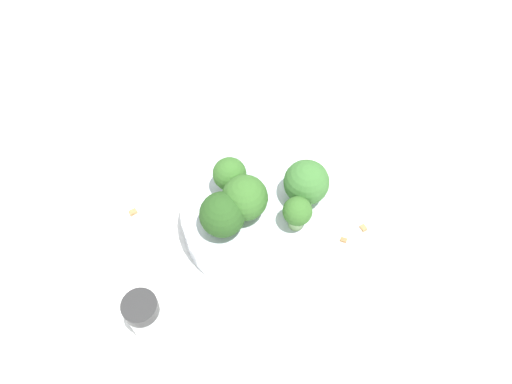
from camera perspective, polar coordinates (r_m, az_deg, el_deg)
ground_plane at (r=0.63m, az=0.00°, el=-4.07°), size 3.00×3.00×0.00m
bowl at (r=0.61m, az=0.00°, el=-2.87°), size 0.18×0.18×0.05m
broccoli_floret_0 at (r=0.57m, az=-3.03°, el=2.01°), size 0.04×0.04×0.05m
broccoli_floret_1 at (r=0.55m, az=-3.73°, el=-2.78°), size 0.05×0.05×0.06m
broccoli_floret_2 at (r=0.55m, az=4.74°, el=-2.35°), size 0.03×0.03×0.05m
broccoli_floret_3 at (r=0.57m, az=5.77°, el=1.06°), size 0.05×0.05×0.06m
broccoli_floret_4 at (r=0.55m, az=-1.11°, el=-0.92°), size 0.05×0.05×0.06m
pepper_shaker at (r=0.56m, az=-12.54°, el=-13.72°), size 0.04×0.04×0.07m
almond_crumb_0 at (r=0.63m, az=10.01°, el=-5.34°), size 0.01×0.01×0.01m
almond_crumb_1 at (r=0.66m, az=-13.91°, el=-2.15°), size 0.01×0.01×0.01m
almond_crumb_2 at (r=0.64m, az=12.21°, el=-3.94°), size 0.01×0.01×0.01m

